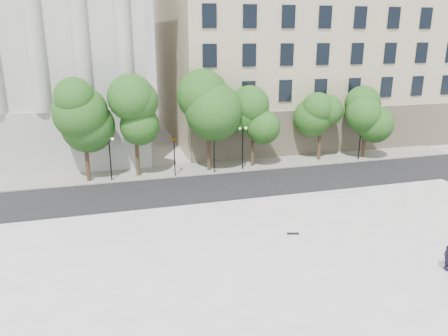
{
  "coord_description": "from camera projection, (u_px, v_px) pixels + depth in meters",
  "views": [
    {
      "loc": [
        -6.26,
        -15.94,
        12.66
      ],
      "look_at": [
        0.98,
        10.0,
        4.39
      ],
      "focal_mm": 35.0,
      "sensor_mm": 36.0,
      "label": 1
    }
  ],
  "objects": [
    {
      "name": "ground",
      "position": [
        262.0,
        323.0,
        20.0
      ],
      "size": [
        160.0,
        160.0,
        0.0
      ],
      "primitive_type": "plane",
      "color": "beige",
      "rests_on": "ground"
    },
    {
      "name": "street_trees",
      "position": [
        226.0,
        115.0,
        41.18
      ],
      "size": [
        31.84,
        4.79,
        8.1
      ],
      "color": "#382619",
      "rests_on": "ground"
    },
    {
      "name": "street",
      "position": [
        187.0,
        192.0,
        36.57
      ],
      "size": [
        60.0,
        8.0,
        0.02
      ],
      "primitive_type": "cube",
      "color": "black",
      "rests_on": "ground"
    },
    {
      "name": "far_sidewalk",
      "position": [
        175.0,
        171.0,
        42.08
      ],
      "size": [
        60.0,
        4.0,
        0.12
      ],
      "primitive_type": "cube",
      "color": "#99978D",
      "rests_on": "ground"
    },
    {
      "name": "traffic_light_east",
      "position": [
        214.0,
        136.0,
        40.34
      ],
      "size": [
        0.59,
        1.73,
        4.18
      ],
      "color": "black",
      "rests_on": "ground"
    },
    {
      "name": "building_east",
      "position": [
        304.0,
        46.0,
        57.7
      ],
      "size": [
        36.0,
        26.15,
        23.0
      ],
      "color": "tan",
      "rests_on": "ground"
    },
    {
      "name": "person_lying",
      "position": [
        448.0,
        266.0,
        23.48
      ],
      "size": [
        0.95,
        2.06,
        0.54
      ],
      "primitive_type": "imported",
      "rotation": [
        -1.54,
        0.0,
        0.12
      ],
      "color": "black",
      "rests_on": "plaza"
    },
    {
      "name": "plaza",
      "position": [
        242.0,
        284.0,
        22.7
      ],
      "size": [
        44.0,
        22.0,
        0.45
      ],
      "primitive_type": "cube",
      "color": "white",
      "rests_on": "ground"
    },
    {
      "name": "skateboard",
      "position": [
        293.0,
        234.0,
        27.82
      ],
      "size": [
        0.78,
        0.4,
        0.08
      ],
      "primitive_type": "cube",
      "rotation": [
        0.0,
        0.0,
        -0.29
      ],
      "color": "black",
      "rests_on": "plaza"
    },
    {
      "name": "lamp_posts",
      "position": [
        178.0,
        145.0,
        39.97
      ],
      "size": [
        38.4,
        0.28,
        4.56
      ],
      "color": "black",
      "rests_on": "ground"
    },
    {
      "name": "traffic_light_west",
      "position": [
        174.0,
        138.0,
        39.38
      ],
      "size": [
        0.8,
        1.75,
        4.19
      ],
      "color": "black",
      "rests_on": "ground"
    }
  ]
}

